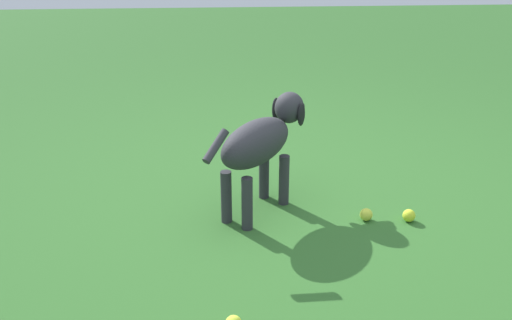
# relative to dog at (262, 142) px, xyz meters

# --- Properties ---
(ground) EXTENTS (14.00, 14.00, 0.00)m
(ground) POSITION_rel_dog_xyz_m (-0.04, 0.20, -0.39)
(ground) COLOR #2D6026
(dog) EXTENTS (0.70, 0.58, 0.59)m
(dog) POSITION_rel_dog_xyz_m (0.00, 0.00, 0.00)
(dog) COLOR #2D2D33
(dog) RESTS_ON ground
(tennis_ball_1) EXTENTS (0.07, 0.07, 0.07)m
(tennis_ball_1) POSITION_rel_dog_xyz_m (0.17, 0.53, -0.35)
(tennis_ball_1) COLOR #CAD941
(tennis_ball_1) RESTS_ON ground
(tennis_ball_2) EXTENTS (0.07, 0.07, 0.07)m
(tennis_ball_2) POSITION_rel_dog_xyz_m (0.19, 0.75, -0.35)
(tennis_ball_2) COLOR #C8DB2E
(tennis_ball_2) RESTS_ON ground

